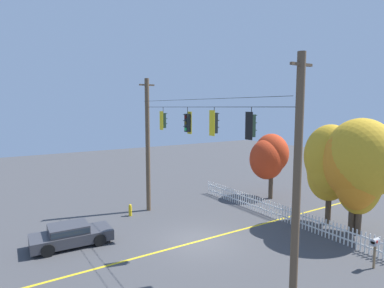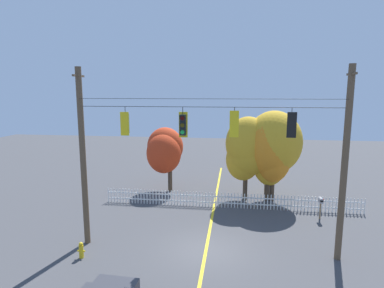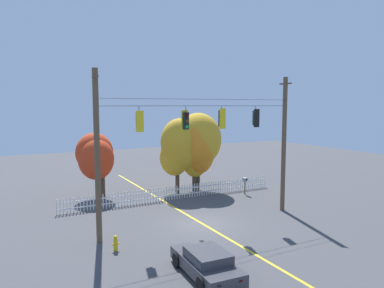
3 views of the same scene
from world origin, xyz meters
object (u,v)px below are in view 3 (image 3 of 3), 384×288
Objects in this scene: traffic_signal_westbound_side at (222,119)px; traffic_signal_eastbound_side at (256,118)px; autumn_oak_far_east at (197,144)px; parked_car at (207,262)px; traffic_signal_northbound_primary at (139,121)px; autumn_maple_far_west at (199,144)px; fire_hydrant at (116,243)px; autumn_maple_near_fence at (95,156)px; traffic_signal_southbound_primary at (186,121)px; autumn_maple_mid at (179,148)px; roadside_mailbox at (245,181)px.

traffic_signal_eastbound_side is (2.62, 0.00, -0.01)m from traffic_signal_westbound_side.
autumn_oak_far_east is 1.61× the size of parked_car.
traffic_signal_northbound_primary reaches higher than autumn_maple_far_west.
fire_hydrant is at bearing 121.46° from parked_car.
autumn_maple_near_fence is 11.78m from fire_hydrant.
traffic_signal_southbound_primary reaches higher than autumn_maple_near_fence.
autumn_maple_near_fence is 0.77× the size of autumn_oak_far_east.
autumn_oak_far_east reaches higher than parked_car.
autumn_oak_far_east is (1.76, 0.07, 0.26)m from autumn_maple_mid.
autumn_maple_near_fence is at bearing 107.76° from traffic_signal_southbound_primary.
autumn_maple_far_west is 16.00m from parked_car.
autumn_maple_near_fence is at bearing 130.14° from traffic_signal_eastbound_side.
parked_car is 5.23m from fire_hydrant.
traffic_signal_westbound_side is at bearing -109.40° from autumn_maple_far_west.
autumn_maple_far_west is at bearing 89.09° from traffic_signal_eastbound_side.
parked_car is at bearing -108.90° from traffic_signal_southbound_primary.
autumn_maple_far_west is (1.76, -0.35, 0.33)m from autumn_maple_mid.
autumn_oak_far_east is at bearing 89.94° from autumn_maple_far_west.
autumn_oak_far_east is at bearing 44.34° from fire_hydrant.
traffic_signal_northbound_primary is 5.35m from traffic_signal_westbound_side.
traffic_signal_eastbound_side is (7.97, -0.00, 0.05)m from traffic_signal_northbound_primary.
traffic_signal_southbound_primary is 10.79m from roadside_mailbox.
autumn_maple_mid is 13.18m from fire_hydrant.
traffic_signal_northbound_primary is at bearing 179.99° from traffic_signal_westbound_side.
traffic_signal_northbound_primary is at bearing -134.57° from autumn_oak_far_east.
autumn_maple_near_fence is (-0.23, 9.73, -3.12)m from traffic_signal_northbound_primary.
autumn_maple_far_west is at bearing 134.62° from roadside_mailbox.
traffic_signal_northbound_primary is at bearing -136.07° from autumn_maple_far_west.
traffic_signal_eastbound_side is at bearing -78.68° from autumn_maple_mid.
autumn_maple_far_west is 1.56× the size of parked_car.
traffic_signal_southbound_primary is 0.29× the size of autumn_maple_near_fence.
autumn_maple_near_fence is at bearing 166.98° from autumn_maple_far_west.
traffic_signal_southbound_primary and traffic_signal_westbound_side have the same top height.
traffic_signal_southbound_primary reaches higher than autumn_maple_far_west.
autumn_maple_near_fence is at bearing 93.80° from parked_car.
traffic_signal_northbound_primary is 10.22m from autumn_maple_near_fence.
traffic_signal_northbound_primary reaches higher than autumn_maple_mid.
autumn_maple_far_west is at bearing 70.60° from traffic_signal_westbound_side.
traffic_signal_westbound_side is at bearing -96.93° from autumn_maple_mid.
autumn_maple_near_fence is 8.49m from autumn_oak_far_east.
roadside_mailbox is at bearing 27.11° from fire_hydrant.
traffic_signal_northbound_primary reaches higher than autumn_maple_near_fence.
traffic_signal_southbound_primary reaches higher than parked_car.
traffic_signal_eastbound_side reaches higher than fire_hydrant.
traffic_signal_westbound_side is 8.62m from autumn_maple_far_west.
roadside_mailbox reaches higher than fire_hydrant.
traffic_signal_eastbound_side is at bearing -120.18° from roadside_mailbox.
traffic_signal_northbound_primary is 6.54m from fire_hydrant.
autumn_maple_mid is at bearing 145.07° from roadside_mailbox.
autumn_oak_far_east is at bearing 71.52° from traffic_signal_westbound_side.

